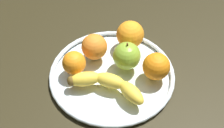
{
  "coord_description": "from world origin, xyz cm",
  "views": [
    {
      "loc": [
        -5.95,
        51.46,
        60.95
      ],
      "look_at": [
        0.0,
        0.0,
        4.8
      ],
      "focal_mm": 47.96,
      "sensor_mm": 36.0,
      "label": 1
    }
  ],
  "objects": [
    {
      "name": "orange_back_left",
      "position": [
        9.72,
        0.79,
        4.89
      ],
      "size": [
        6.17,
        6.17,
        6.17
      ],
      "primitive_type": "sphere",
      "color": "orange",
      "rests_on": "fruit_bowl"
    },
    {
      "name": "fruit_bowl",
      "position": [
        0.0,
        0.0,
        0.92
      ],
      "size": [
        33.15,
        33.15,
        1.8
      ],
      "color": "silver",
      "rests_on": "ground_plane"
    },
    {
      "name": "banana",
      "position": [
        0.5,
        5.69,
        3.64
      ],
      "size": [
        20.6,
        10.06,
        3.67
      ],
      "rotation": [
        0.0,
        0.0,
        -0.25
      ],
      "color": "yellow",
      "rests_on": "fruit_bowl"
    },
    {
      "name": "orange_back_right",
      "position": [
        -11.21,
        -0.16,
        5.32
      ],
      "size": [
        7.03,
        7.03,
        7.03
      ],
      "primitive_type": "sphere",
      "color": "orange",
      "rests_on": "fruit_bowl"
    },
    {
      "name": "orange_center",
      "position": [
        5.37,
        -5.25,
        5.3
      ],
      "size": [
        7.0,
        7.0,
        7.0
      ],
      "primitive_type": "sphere",
      "color": "orange",
      "rests_on": "fruit_bowl"
    },
    {
      "name": "ground_plane",
      "position": [
        0.0,
        0.0,
        -2.0
      ],
      "size": [
        139.91,
        139.91,
        4.0
      ],
      "primitive_type": "cube",
      "color": "black"
    },
    {
      "name": "apple",
      "position": [
        -3.54,
        -2.68,
        5.48
      ],
      "size": [
        7.35,
        7.35,
        8.15
      ],
      "color": "#84AD31",
      "rests_on": "fruit_bowl"
    },
    {
      "name": "orange_front_left",
      "position": [
        -3.82,
        -10.84,
        5.65
      ],
      "size": [
        7.71,
        7.71,
        7.71
      ],
      "primitive_type": "sphere",
      "color": "orange",
      "rests_on": "fruit_bowl"
    }
  ]
}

